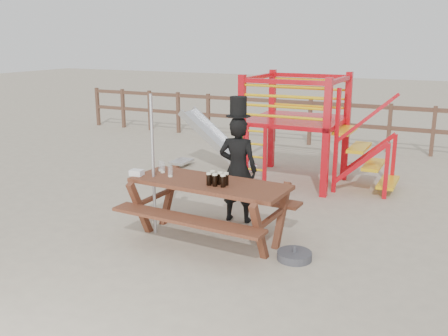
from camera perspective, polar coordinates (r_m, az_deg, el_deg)
The scene contains 10 objects.
ground at distance 6.97m, azimuth -2.87°, elevation -8.59°, with size 60.00×60.00×0.00m, color #B2A68B.
back_fence at distance 13.14m, azimuth 11.91°, elevation 5.56°, with size 15.09×0.09×1.20m.
playground_fort at distance 9.80m, azimuth 7.79°, elevation 4.69°, with size 4.71×1.84×2.10m.
picnic_table at distance 6.91m, azimuth -1.68°, elevation -4.05°, with size 2.27×1.63×0.85m.
man_with_hat at distance 7.53m, azimuth 1.60°, elevation 0.13°, with size 0.64×0.46×1.92m.
metal_pole at distance 7.07m, azimuth -8.10°, elevation 0.26°, with size 0.04×0.04×2.01m, color #B2B2B7.
parasol_base at distance 6.53m, azimuth 8.05°, elevation -9.89°, with size 0.45×0.45×0.19m.
paper_bag at distance 7.22m, azimuth -9.95°, elevation -0.52°, with size 0.18×0.14×0.08m, color white.
stout_pints at distance 6.62m, azimuth -0.73°, elevation -1.25°, with size 0.28×0.19×0.17m.
empty_glasses at distance 7.25m, azimuth -6.82°, elevation -0.09°, with size 0.37×0.28×0.15m.
Camera 1 is at (3.09, -5.61, 2.76)m, focal length 40.00 mm.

